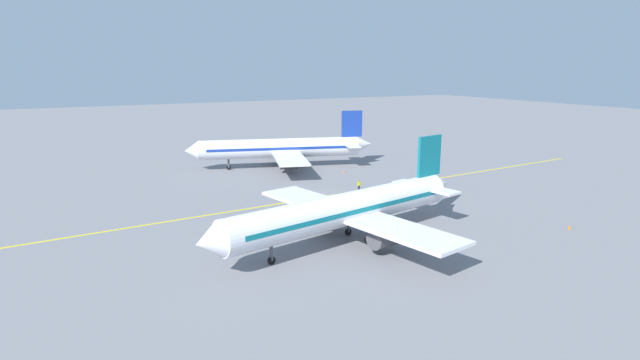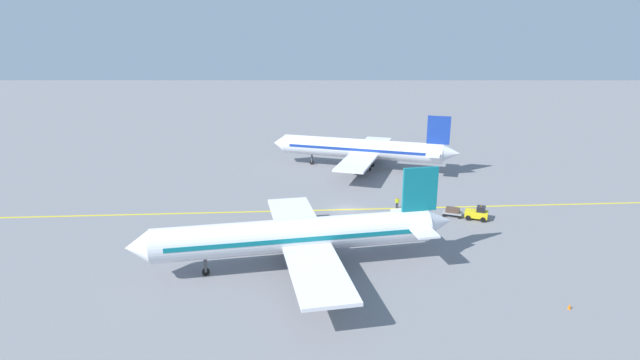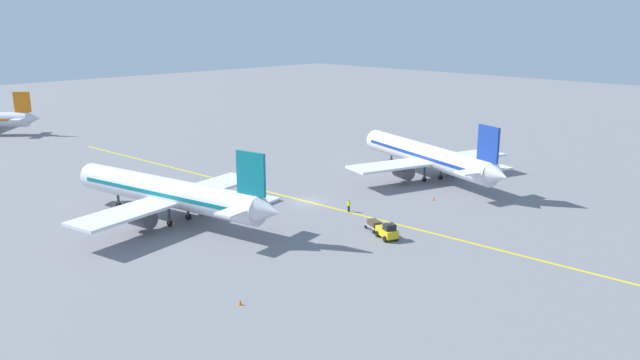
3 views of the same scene
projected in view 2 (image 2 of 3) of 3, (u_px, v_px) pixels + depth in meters
ground_plane at (347, 210)px, 72.34m from camera, size 400.00×400.00×0.00m
apron_yellow_centreline at (347, 210)px, 72.34m from camera, size 8.80×119.73×0.01m
airplane_at_gate at (299, 236)px, 53.70m from camera, size 28.48×35.34×10.60m
airplane_adjacent_stand at (363, 149)px, 93.05m from camera, size 28.30×34.80×10.60m
baggage_tug_white at (477, 213)px, 68.27m from camera, size 2.62×3.34×2.11m
baggage_cart_trailing at (452, 211)px, 69.50m from camera, size 2.27×2.94×1.24m
ground_crew_worker at (397, 202)px, 72.64m from camera, size 0.23×0.58×1.68m
traffic_cone_near_nose at (286, 224)px, 66.26m from camera, size 0.32×0.32×0.55m
traffic_cone_mid_apron at (570, 306)px, 46.37m from camera, size 0.32×0.32×0.55m
traffic_cone_by_wingtip at (414, 182)px, 84.85m from camera, size 0.32×0.32×0.55m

